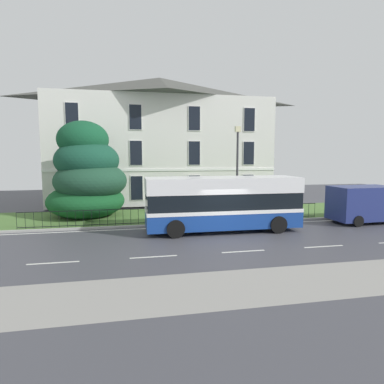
% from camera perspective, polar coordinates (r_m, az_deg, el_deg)
% --- Properties ---
extents(ground_plane, '(60.00, 56.00, 0.18)m').
position_cam_1_polar(ground_plane, '(17.68, 5.58, -7.62)').
color(ground_plane, '#404147').
extents(georgian_townhouse, '(19.37, 8.75, 11.27)m').
position_cam_1_polar(georgian_townhouse, '(30.86, -5.62, 9.22)').
color(georgian_townhouse, silver).
rests_on(georgian_townhouse, ground_plane).
extents(iron_verge_railing, '(18.61, 0.04, 0.97)m').
position_cam_1_polar(iron_verge_railing, '(20.14, -2.30, -4.00)').
color(iron_verge_railing, black).
rests_on(iron_verge_railing, ground_plane).
extents(evergreen_tree, '(5.39, 5.27, 6.65)m').
position_cam_1_polar(evergreen_tree, '(23.18, -17.95, 2.60)').
color(evergreen_tree, '#423328').
rests_on(evergreen_tree, ground_plane).
extents(single_decker_bus, '(8.74, 2.75, 3.05)m').
position_cam_1_polar(single_decker_bus, '(18.46, 5.42, -1.88)').
color(single_decker_bus, navy).
rests_on(single_decker_bus, ground_plane).
extents(white_panel_van, '(4.94, 2.33, 2.33)m').
position_cam_1_polar(white_panel_van, '(23.42, 28.16, -1.86)').
color(white_panel_van, navy).
rests_on(white_panel_van, ground_plane).
extents(street_lamp_post, '(0.36, 0.24, 6.04)m').
position_cam_1_polar(street_lamp_post, '(21.62, 7.98, 4.65)').
color(street_lamp_post, '#333338').
rests_on(street_lamp_post, ground_plane).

